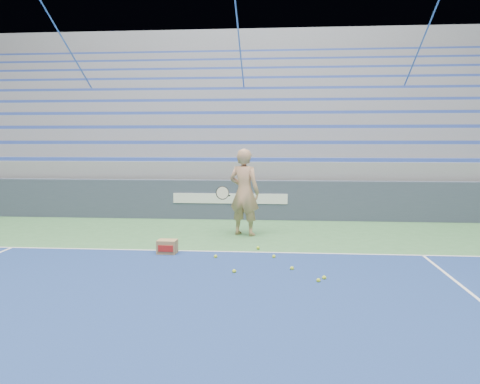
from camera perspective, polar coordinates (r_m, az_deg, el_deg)
name	(u,v)px	position (r m, az deg, el deg)	size (l,w,h in m)	color
sponsor_barrier	(231,200)	(13.19, -1.15, -0.93)	(30.00, 0.32, 1.10)	#384155
bleachers	(245,137)	(18.79, 0.60, 6.72)	(31.00, 9.15, 7.30)	gray
tennis_player	(244,192)	(10.86, 0.52, -0.02)	(1.04, 0.98, 2.02)	tan
ball_box	(167,247)	(9.28, -8.86, -6.63)	(0.38, 0.30, 0.28)	#99774A
tennis_ball_0	(324,278)	(7.66, 10.23, -10.24)	(0.07, 0.07, 0.07)	#C4E32E
tennis_ball_1	(258,248)	(9.57, 2.22, -6.82)	(0.07, 0.07, 0.07)	#C4E32E
tennis_ball_2	(216,257)	(8.87, -3.00, -7.86)	(0.07, 0.07, 0.07)	#C4E32E
tennis_ball_3	(318,280)	(7.50, 9.54, -10.59)	(0.07, 0.07, 0.07)	#C4E32E
tennis_ball_4	(274,256)	(8.89, 4.15, -7.85)	(0.07, 0.07, 0.07)	#C4E32E
tennis_ball_5	(292,268)	(8.12, 6.36, -9.24)	(0.07, 0.07, 0.07)	#C4E32E
tennis_ball_6	(234,271)	(7.90, -0.71, -9.64)	(0.07, 0.07, 0.07)	#C4E32E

